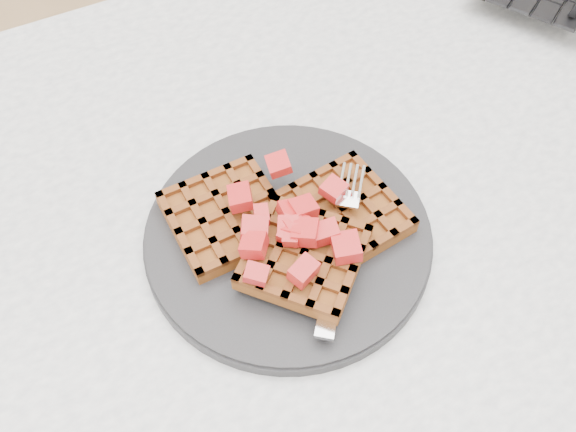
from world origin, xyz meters
The scene contains 6 objects.
ground centered at (0.00, 0.00, 0.00)m, with size 4.00×4.00×0.00m, color tan.
table centered at (0.00, 0.00, 0.64)m, with size 1.20×0.80×0.75m.
plate centered at (-0.14, -0.02, 0.76)m, with size 0.26×0.26×0.02m, color black.
waffles centered at (-0.14, -0.02, 0.78)m, with size 0.20×0.19×0.03m.
strawberry_pile centered at (-0.14, -0.02, 0.80)m, with size 0.15×0.15×0.02m, color #A20508, non-canonical shape.
fork centered at (-0.10, -0.05, 0.77)m, with size 0.02×0.18×0.02m, color silver, non-canonical shape.
Camera 1 is at (-0.29, -0.31, 1.25)m, focal length 40.00 mm.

